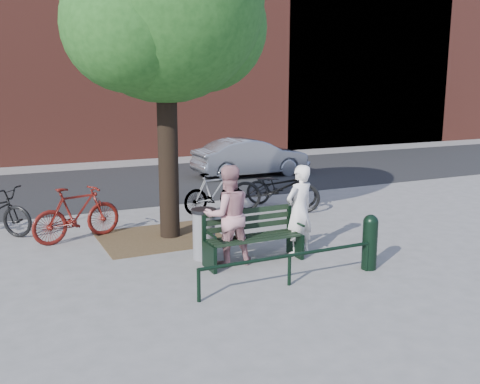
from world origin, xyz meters
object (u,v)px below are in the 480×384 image
bicycle_c (275,189)px  parked_car (251,157)px  bollard (370,240)px  litter_bin (204,233)px  person_left (299,210)px  park_bench (252,235)px  person_right (228,215)px

bicycle_c → parked_car: 5.32m
bollard → litter_bin: bollard is taller
person_left → litter_bin: (-1.64, 0.54, -0.37)m
bollard → bicycle_c: 4.37m
bicycle_c → parked_car: bearing=13.5°
person_left → bicycle_c: (1.27, 3.14, -0.26)m
person_left → bollard: bearing=104.6°
litter_bin → park_bench: bearing=-37.0°
parked_car → park_bench: bearing=153.4°
bollard → parked_car: 9.64m
person_right → parked_car: 9.21m
park_bench → bicycle_c: bearing=54.5°
park_bench → person_right: person_right is taller
person_left → park_bench: bearing=-15.5°
bicycle_c → park_bench: bearing=178.4°
person_left → parked_car: person_left is taller
parked_car → person_left: bearing=159.0°
person_right → litter_bin: (-0.26, 0.45, -0.41)m
person_right → litter_bin: 0.66m
bollard → parked_car: bearing=75.1°
person_left → person_right: 1.38m
bollard → bicycle_c: bicycle_c is taller
bicycle_c → litter_bin: bearing=165.6°
park_bench → person_right: size_ratio=1.00×
park_bench → litter_bin: 0.87m
person_left → person_right: bearing=-18.0°
person_left → parked_car: size_ratio=0.42×
litter_bin → parked_car: parked_car is taller
person_right → parked_car: person_right is taller
litter_bin → parked_car: bearing=57.8°
person_left → bollard: (0.65, -1.19, -0.33)m
park_bench → bicycle_c: size_ratio=0.80×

